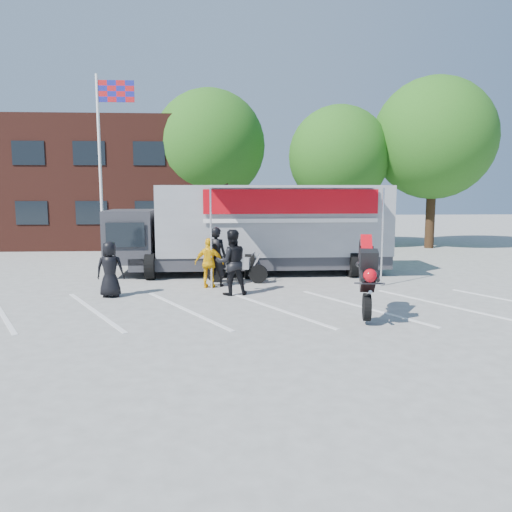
{
  "coord_description": "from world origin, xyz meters",
  "views": [
    {
      "loc": [
        -1.08,
        -12.1,
        3.19
      ],
      "look_at": [
        -0.25,
        1.97,
        1.3
      ],
      "focal_mm": 35.0,
      "sensor_mm": 36.0,
      "label": 1
    }
  ],
  "objects": [
    {
      "name": "parking_bay_lines",
      "position": [
        0.0,
        1.0,
        0.01
      ],
      "size": [
        18.09,
        13.33,
        0.01
      ],
      "primitive_type": "cube",
      "rotation": [
        0.0,
        0.0,
        0.52
      ],
      "color": "white",
      "rests_on": "ground"
    },
    {
      "name": "stunt_bike_rider",
      "position": [
        2.35,
        0.02,
        0.0
      ],
      "size": [
        1.2,
        2.01,
        2.22
      ],
      "primitive_type": null,
      "rotation": [
        0.0,
        0.0,
        -0.17
      ],
      "color": "black",
      "rests_on": "ground"
    },
    {
      "name": "spectator_leather_c",
      "position": [
        -0.95,
        2.84,
        1.0
      ],
      "size": [
        1.1,
        0.93,
        1.99
      ],
      "primitive_type": "imported",
      "rotation": [
        0.0,
        0.0,
        3.34
      ],
      "color": "black",
      "rests_on": "ground"
    },
    {
      "name": "flagpole",
      "position": [
        -6.24,
        10.0,
        5.05
      ],
      "size": [
        1.61,
        0.12,
        8.0
      ],
      "color": "white",
      "rests_on": "ground"
    },
    {
      "name": "ground",
      "position": [
        0.0,
        0.0,
        0.0
      ],
      "size": [
        100.0,
        100.0,
        0.0
      ],
      "primitive_type": "plane",
      "color": "#A6A6A1",
      "rests_on": "ground"
    },
    {
      "name": "office_building",
      "position": [
        -10.0,
        18.0,
        3.5
      ],
      "size": [
        18.0,
        8.0,
        7.0
      ],
      "primitive_type": "cube",
      "color": "#4B2018",
      "rests_on": "ground"
    },
    {
      "name": "tree_left",
      "position": [
        -2.0,
        16.0,
        5.57
      ],
      "size": [
        6.12,
        6.12,
        8.64
      ],
      "color": "#382314",
      "rests_on": "ground"
    },
    {
      "name": "transporter_truck",
      "position": [
        0.18,
        6.63,
        0.0
      ],
      "size": [
        10.52,
        5.15,
        3.33
      ],
      "primitive_type": null,
      "rotation": [
        0.0,
        0.0,
        0.01
      ],
      "color": "#989AA0",
      "rests_on": "ground"
    },
    {
      "name": "spectator_leather_a",
      "position": [
        -4.55,
        2.73,
        0.84
      ],
      "size": [
        0.82,
        0.54,
        1.67
      ],
      "primitive_type": "imported",
      "rotation": [
        0.0,
        0.0,
        3.13
      ],
      "color": "black",
      "rests_on": "ground"
    },
    {
      "name": "spectator_leather_b",
      "position": [
        -1.43,
        4.26,
        0.98
      ],
      "size": [
        0.85,
        0.72,
        1.97
      ],
      "primitive_type": "imported",
      "rotation": [
        0.0,
        0.0,
        2.73
      ],
      "color": "black",
      "rests_on": "ground"
    },
    {
      "name": "tree_mid",
      "position": [
        5.0,
        15.0,
        4.94
      ],
      "size": [
        5.44,
        5.44,
        7.68
      ],
      "color": "#382314",
      "rests_on": "ground"
    },
    {
      "name": "tree_right",
      "position": [
        10.0,
        14.5,
        5.88
      ],
      "size": [
        6.46,
        6.46,
        9.12
      ],
      "color": "#382314",
      "rests_on": "ground"
    },
    {
      "name": "parked_motorcycle",
      "position": [
        -0.74,
        4.79,
        0.0
      ],
      "size": [
        2.27,
        1.13,
        1.13
      ],
      "primitive_type": null,
      "rotation": [
        0.0,
        0.0,
        1.37
      ],
      "color": "#B3B3B8",
      "rests_on": "ground"
    },
    {
      "name": "spectator_hivis",
      "position": [
        -1.66,
        3.96,
        0.81
      ],
      "size": [
        1.0,
        0.54,
        1.63
      ],
      "primitive_type": "imported",
      "rotation": [
        0.0,
        0.0,
        2.99
      ],
      "color": "yellow",
      "rests_on": "ground"
    }
  ]
}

